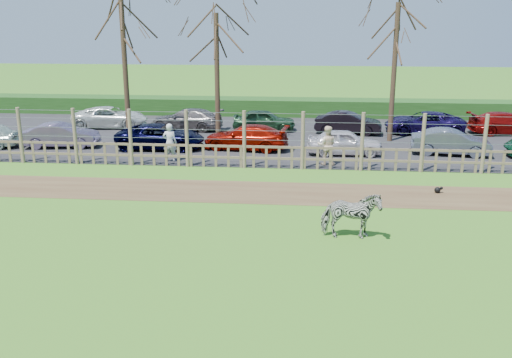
# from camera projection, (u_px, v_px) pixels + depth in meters

# --- Properties ---
(ground) EXTENTS (120.00, 120.00, 0.00)m
(ground) POSITION_uv_depth(u_px,v_px,m) (215.00, 236.00, 17.11)
(ground) COLOR #6EAA2A
(ground) RESTS_ON ground
(dirt_strip) EXTENTS (34.00, 2.80, 0.01)m
(dirt_strip) POSITION_uv_depth(u_px,v_px,m) (234.00, 192.00, 21.41)
(dirt_strip) COLOR brown
(dirt_strip) RESTS_ON ground
(asphalt) EXTENTS (44.00, 13.00, 0.04)m
(asphalt) POSITION_uv_depth(u_px,v_px,m) (257.00, 137.00, 30.98)
(asphalt) COLOR #232326
(asphalt) RESTS_ON ground
(hedge) EXTENTS (46.00, 2.00, 1.10)m
(hedge) POSITION_uv_depth(u_px,v_px,m) (267.00, 107.00, 37.53)
(hedge) COLOR #1E4716
(hedge) RESTS_ON ground
(fence) EXTENTS (30.16, 0.16, 2.50)m
(fence) POSITION_uv_depth(u_px,v_px,m) (244.00, 150.00, 24.54)
(fence) COLOR brown
(fence) RESTS_ON ground
(tree_left) EXTENTS (4.80, 4.80, 7.88)m
(tree_left) POSITION_uv_depth(u_px,v_px,m) (123.00, 31.00, 28.07)
(tree_left) COLOR #3D2B1E
(tree_left) RESTS_ON ground
(tree_mid) EXTENTS (4.80, 4.80, 6.83)m
(tree_mid) POSITION_uv_depth(u_px,v_px,m) (217.00, 46.00, 28.85)
(tree_mid) COLOR #3D2B1E
(tree_mid) RESTS_ON ground
(tree_right) EXTENTS (4.80, 4.80, 7.35)m
(tree_right) POSITION_uv_depth(u_px,v_px,m) (396.00, 39.00, 28.45)
(tree_right) COLOR #3D2B1E
(tree_right) RESTS_ON ground
(zebra) EXTENTS (1.73, 0.82, 1.45)m
(zebra) POSITION_uv_depth(u_px,v_px,m) (351.00, 215.00, 16.75)
(zebra) COLOR gray
(zebra) RESTS_ON ground
(visitor_a) EXTENTS (0.63, 0.42, 1.72)m
(visitor_a) POSITION_uv_depth(u_px,v_px,m) (170.00, 142.00, 25.49)
(visitor_a) COLOR silver
(visitor_a) RESTS_ON asphalt
(visitor_b) EXTENTS (0.86, 0.68, 1.72)m
(visitor_b) POSITION_uv_depth(u_px,v_px,m) (327.00, 145.00, 24.91)
(visitor_b) COLOR beige
(visitor_b) RESTS_ON asphalt
(crow) EXTENTS (0.31, 0.23, 0.25)m
(crow) POSITION_uv_depth(u_px,v_px,m) (438.00, 190.00, 21.22)
(crow) COLOR black
(crow) RESTS_ON ground
(car_1) EXTENTS (3.78, 1.75, 1.20)m
(car_1) POSITION_uv_depth(u_px,v_px,m) (61.00, 135.00, 28.30)
(car_1) COLOR slate
(car_1) RESTS_ON asphalt
(car_2) EXTENTS (4.38, 2.14, 1.20)m
(car_2) POSITION_uv_depth(u_px,v_px,m) (160.00, 137.00, 28.00)
(car_2) COLOR black
(car_2) RESTS_ON asphalt
(car_3) EXTENTS (4.32, 2.22, 1.20)m
(car_3) POSITION_uv_depth(u_px,v_px,m) (246.00, 137.00, 27.84)
(car_3) COLOR #830C03
(car_3) RESTS_ON asphalt
(car_4) EXTENTS (3.56, 1.51, 1.20)m
(car_4) POSITION_uv_depth(u_px,v_px,m) (345.00, 142.00, 26.81)
(car_4) COLOR silver
(car_4) RESTS_ON asphalt
(car_5) EXTENTS (3.77, 1.72, 1.20)m
(car_5) POSITION_uv_depth(u_px,v_px,m) (451.00, 142.00, 26.78)
(car_5) COLOR #525866
(car_5) RESTS_ON asphalt
(car_8) EXTENTS (4.52, 2.48, 1.20)m
(car_8) POSITION_uv_depth(u_px,v_px,m) (110.00, 117.00, 33.32)
(car_8) COLOR silver
(car_8) RESTS_ON asphalt
(car_9) EXTENTS (4.30, 2.15, 1.20)m
(car_9) POSITION_uv_depth(u_px,v_px,m) (186.00, 119.00, 32.60)
(car_9) COLOR #645D5C
(car_9) RESTS_ON asphalt
(car_10) EXTENTS (3.55, 1.50, 1.20)m
(car_10) POSITION_uv_depth(u_px,v_px,m) (264.00, 120.00, 32.38)
(car_10) COLOR #214729
(car_10) RESTS_ON asphalt
(car_11) EXTENTS (3.78, 1.74, 1.20)m
(car_11) POSITION_uv_depth(u_px,v_px,m) (348.00, 123.00, 31.53)
(car_11) COLOR black
(car_11) RESTS_ON asphalt
(car_12) EXTENTS (4.35, 2.06, 1.20)m
(car_12) POSITION_uv_depth(u_px,v_px,m) (424.00, 123.00, 31.61)
(car_12) COLOR #160C3E
(car_12) RESTS_ON asphalt
(car_13) EXTENTS (4.27, 2.06, 1.20)m
(car_13) POSITION_uv_depth(u_px,v_px,m) (507.00, 123.00, 31.43)
(car_13) COLOR maroon
(car_13) RESTS_ON asphalt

